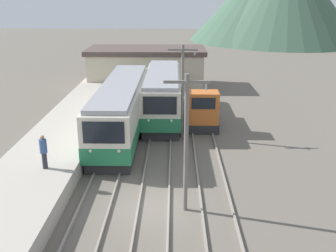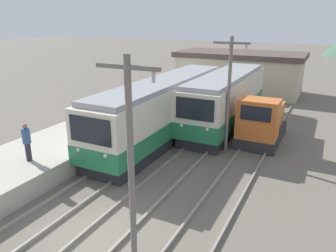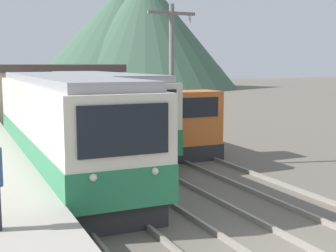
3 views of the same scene
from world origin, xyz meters
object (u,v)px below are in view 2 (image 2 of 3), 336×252
(commuter_train_left, at_px, (165,111))
(catenary_mast_near, at_px, (131,156))
(commuter_train_center, at_px, (226,102))
(catenary_mast_mid, at_px, (229,91))
(shunting_locomotive, at_px, (262,123))
(person_on_platform, at_px, (27,141))

(commuter_train_left, bearing_deg, catenary_mast_near, -67.95)
(commuter_train_center, bearing_deg, commuter_train_left, -124.84)
(catenary_mast_near, bearing_deg, catenary_mast_mid, 90.00)
(commuter_train_center, xyz_separation_m, catenary_mast_mid, (1.51, -4.68, 1.82))
(shunting_locomotive, xyz_separation_m, person_on_platform, (-8.79, -10.10, 0.77))
(shunting_locomotive, bearing_deg, commuter_train_center, 144.28)
(commuter_train_center, xyz_separation_m, person_on_platform, (-5.79, -12.26, 0.24))
(catenary_mast_near, bearing_deg, person_on_platform, 161.80)
(catenary_mast_mid, bearing_deg, commuter_train_center, 107.86)
(person_on_platform, bearing_deg, catenary_mast_near, -18.20)
(catenary_mast_near, height_order, person_on_platform, catenary_mast_near)
(catenary_mast_mid, bearing_deg, catenary_mast_near, -90.00)
(commuter_train_left, bearing_deg, shunting_locomotive, 17.83)
(shunting_locomotive, distance_m, person_on_platform, 13.41)
(shunting_locomotive, xyz_separation_m, catenary_mast_near, (-1.49, -12.50, 2.35))
(shunting_locomotive, relative_size, catenary_mast_near, 0.76)
(shunting_locomotive, bearing_deg, person_on_platform, -131.02)
(commuter_train_left, height_order, commuter_train_center, commuter_train_left)
(shunting_locomotive, height_order, catenary_mast_mid, catenary_mast_mid)
(shunting_locomotive, bearing_deg, commuter_train_left, -162.17)
(commuter_train_left, distance_m, shunting_locomotive, 6.12)
(commuter_train_center, relative_size, person_on_platform, 6.52)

